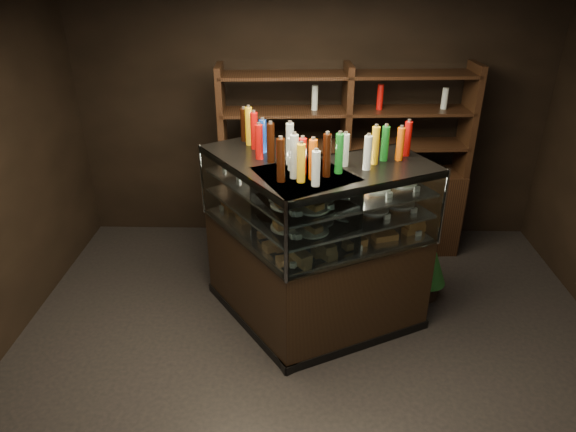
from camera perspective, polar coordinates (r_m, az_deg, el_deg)
name	(u,v)px	position (r m, az deg, el deg)	size (l,w,h in m)	color
ground	(313,386)	(4.08, 2.76, -18.32)	(5.00, 5.00, 0.00)	black
room_shell	(320,139)	(3.03, 3.57, 8.51)	(5.02, 5.02, 3.01)	black
display_case	(309,274)	(4.37, 2.32, -6.44)	(1.99, 1.52, 1.49)	black
food_display	(310,205)	(4.04, 2.48, 1.24)	(1.61, 1.12, 0.46)	#DD9B4F
bottles_top	(312,147)	(3.87, 2.63, 7.69)	(1.44, 0.98, 0.30)	#D8590A
potted_conifer	(429,259)	(4.90, 15.45, -4.59)	(0.34, 0.34, 0.73)	black
back_shelving	(342,199)	(5.45, 6.03, 1.86)	(2.52, 0.57, 2.00)	black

